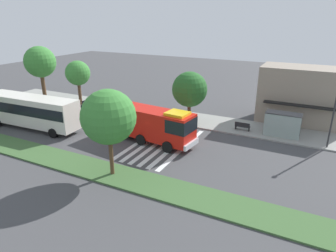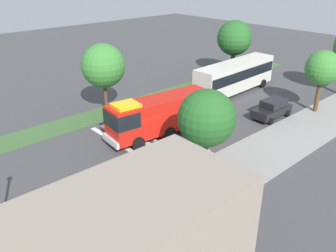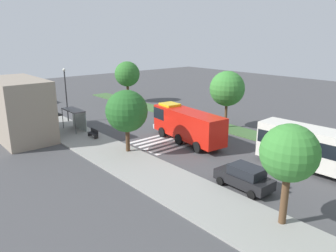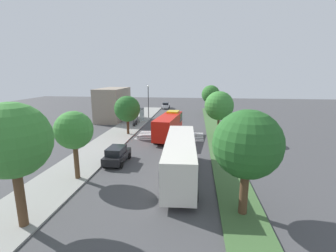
{
  "view_description": "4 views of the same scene",
  "coord_description": "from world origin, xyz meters",
  "px_view_note": "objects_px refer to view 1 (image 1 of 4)",
  "views": [
    {
      "loc": [
        12.7,
        -23.87,
        11.95
      ],
      "look_at": [
        0.03,
        1.06,
        1.57
      ],
      "focal_mm": 32.17,
      "sensor_mm": 36.0,
      "label": 1
    },
    {
      "loc": [
        16.37,
        20.96,
        13.47
      ],
      "look_at": [
        -1.54,
        1.1,
        1.17
      ],
      "focal_mm": 37.58,
      "sensor_mm": 36.0,
      "label": 2
    },
    {
      "loc": [
        -24.83,
        22.82,
        10.9
      ],
      "look_at": [
        0.22,
        1.27,
        1.6
      ],
      "focal_mm": 34.51,
      "sensor_mm": 36.0,
      "label": 3
    },
    {
      "loc": [
        -35.45,
        -3.81,
        9.32
      ],
      "look_at": [
        -0.49,
        0.28,
        1.64
      ],
      "focal_mm": 25.64,
      "sensor_mm": 36.0,
      "label": 4
    }
  ],
  "objects_px": {
    "transit_bus": "(31,110)",
    "bench_near_shelter": "(242,126)",
    "street_lamp": "(335,107)",
    "sidewalk_tree_west": "(78,73)",
    "parked_car_west": "(95,108)",
    "sidewalk_tree_center": "(190,89)",
    "fire_truck": "(152,123)",
    "median_tree_west": "(108,117)",
    "bus_stop_shelter": "(283,120)",
    "sidewalk_tree_far_west": "(40,62)"
  },
  "relations": [
    {
      "from": "bus_stop_shelter",
      "to": "sidewalk_tree_far_west",
      "type": "relative_size",
      "value": 0.46
    },
    {
      "from": "fire_truck",
      "to": "median_tree_west",
      "type": "xyz_separation_m",
      "value": [
        0.48,
        -7.17,
        2.86
      ]
    },
    {
      "from": "fire_truck",
      "to": "sidewalk_tree_center",
      "type": "distance_m",
      "value": 6.98
    },
    {
      "from": "sidewalk_tree_center",
      "to": "bus_stop_shelter",
      "type": "bearing_deg",
      "value": 2.23
    },
    {
      "from": "bench_near_shelter",
      "to": "parked_car_west",
      "type": "bearing_deg",
      "value": -171.8
    },
    {
      "from": "fire_truck",
      "to": "bench_near_shelter",
      "type": "relative_size",
      "value": 6.13
    },
    {
      "from": "bus_stop_shelter",
      "to": "sidewalk_tree_center",
      "type": "height_order",
      "value": "sidewalk_tree_center"
    },
    {
      "from": "sidewalk_tree_far_west",
      "to": "sidewalk_tree_center",
      "type": "xyz_separation_m",
      "value": [
        23.27,
        -0.0,
        -1.48
      ]
    },
    {
      "from": "bench_near_shelter",
      "to": "median_tree_west",
      "type": "height_order",
      "value": "median_tree_west"
    },
    {
      "from": "street_lamp",
      "to": "sidewalk_tree_west",
      "type": "relative_size",
      "value": 1.12
    },
    {
      "from": "sidewalk_tree_west",
      "to": "sidewalk_tree_center",
      "type": "distance_m",
      "value": 16.34
    },
    {
      "from": "bus_stop_shelter",
      "to": "sidewalk_tree_center",
      "type": "xyz_separation_m",
      "value": [
        -10.13,
        -0.39,
        2.19
      ]
    },
    {
      "from": "sidewalk_tree_far_west",
      "to": "parked_car_west",
      "type": "bearing_deg",
      "value": -10.99
    },
    {
      "from": "street_lamp",
      "to": "sidewalk_tree_west",
      "type": "height_order",
      "value": "street_lamp"
    },
    {
      "from": "median_tree_west",
      "to": "sidewalk_tree_west",
      "type": "bearing_deg",
      "value": 138.78
    },
    {
      "from": "sidewalk_tree_far_west",
      "to": "bus_stop_shelter",
      "type": "bearing_deg",
      "value": 0.68
    },
    {
      "from": "bus_stop_shelter",
      "to": "sidewalk_tree_far_west",
      "type": "bearing_deg",
      "value": -179.32
    },
    {
      "from": "fire_truck",
      "to": "sidewalk_tree_west",
      "type": "bearing_deg",
      "value": 162.92
    },
    {
      "from": "parked_car_west",
      "to": "transit_bus",
      "type": "bearing_deg",
      "value": -112.42
    },
    {
      "from": "parked_car_west",
      "to": "sidewalk_tree_center",
      "type": "bearing_deg",
      "value": 11.52
    },
    {
      "from": "bus_stop_shelter",
      "to": "street_lamp",
      "type": "distance_m",
      "value": 4.9
    },
    {
      "from": "parked_car_west",
      "to": "bench_near_shelter",
      "type": "height_order",
      "value": "parked_car_west"
    },
    {
      "from": "bench_near_shelter",
      "to": "median_tree_west",
      "type": "distance_m",
      "value": 16.25
    },
    {
      "from": "bench_near_shelter",
      "to": "sidewalk_tree_west",
      "type": "distance_m",
      "value": 22.81
    },
    {
      "from": "fire_truck",
      "to": "street_lamp",
      "type": "bearing_deg",
      "value": 27.83
    },
    {
      "from": "parked_car_west",
      "to": "bus_stop_shelter",
      "type": "height_order",
      "value": "bus_stop_shelter"
    },
    {
      "from": "bus_stop_shelter",
      "to": "median_tree_west",
      "type": "height_order",
      "value": "median_tree_west"
    },
    {
      "from": "median_tree_west",
      "to": "sidewalk_tree_center",
      "type": "bearing_deg",
      "value": 87.19
    },
    {
      "from": "fire_truck",
      "to": "transit_bus",
      "type": "height_order",
      "value": "fire_truck"
    },
    {
      "from": "fire_truck",
      "to": "median_tree_west",
      "type": "relative_size",
      "value": 1.45
    },
    {
      "from": "transit_bus",
      "to": "bus_stop_shelter",
      "type": "xyz_separation_m",
      "value": [
        25.1,
        9.53,
        -0.25
      ]
    },
    {
      "from": "fire_truck",
      "to": "sidewalk_tree_far_west",
      "type": "xyz_separation_m",
      "value": [
        -22.12,
        6.56,
        3.57
      ]
    },
    {
      "from": "transit_bus",
      "to": "bench_near_shelter",
      "type": "xyz_separation_m",
      "value": [
        21.1,
        9.54,
        -1.55
      ]
    },
    {
      "from": "street_lamp",
      "to": "sidewalk_tree_center",
      "type": "xyz_separation_m",
      "value": [
        -14.42,
        0.4,
        -0.04
      ]
    },
    {
      "from": "bench_near_shelter",
      "to": "sidewalk_tree_far_west",
      "type": "xyz_separation_m",
      "value": [
        -29.4,
        -0.41,
        4.96
      ]
    },
    {
      "from": "transit_bus",
      "to": "median_tree_west",
      "type": "bearing_deg",
      "value": 159.64
    },
    {
      "from": "bus_stop_shelter",
      "to": "street_lamp",
      "type": "relative_size",
      "value": 0.51
    },
    {
      "from": "bus_stop_shelter",
      "to": "bench_near_shelter",
      "type": "height_order",
      "value": "bus_stop_shelter"
    },
    {
      "from": "fire_truck",
      "to": "transit_bus",
      "type": "bearing_deg",
      "value": -163.16
    },
    {
      "from": "bus_stop_shelter",
      "to": "median_tree_west",
      "type": "distance_m",
      "value": 18.02
    },
    {
      "from": "transit_bus",
      "to": "bench_near_shelter",
      "type": "relative_size",
      "value": 7.38
    },
    {
      "from": "bench_near_shelter",
      "to": "sidewalk_tree_center",
      "type": "distance_m",
      "value": 7.06
    },
    {
      "from": "bus_stop_shelter",
      "to": "bench_near_shelter",
      "type": "bearing_deg",
      "value": 179.84
    },
    {
      "from": "street_lamp",
      "to": "sidewalk_tree_west",
      "type": "bearing_deg",
      "value": 179.25
    },
    {
      "from": "street_lamp",
      "to": "sidewalk_tree_center",
      "type": "relative_size",
      "value": 1.15
    },
    {
      "from": "sidewalk_tree_center",
      "to": "sidewalk_tree_west",
      "type": "bearing_deg",
      "value": -180.0
    },
    {
      "from": "parked_car_west",
      "to": "sidewalk_tree_center",
      "type": "distance_m",
      "value": 12.56
    },
    {
      "from": "bench_near_shelter",
      "to": "street_lamp",
      "type": "height_order",
      "value": "street_lamp"
    },
    {
      "from": "sidewalk_tree_west",
      "to": "median_tree_west",
      "type": "distance_m",
      "value": 20.83
    },
    {
      "from": "parked_car_west",
      "to": "median_tree_west",
      "type": "xyz_separation_m",
      "value": [
        11.28,
        -11.52,
        3.93
      ]
    }
  ]
}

